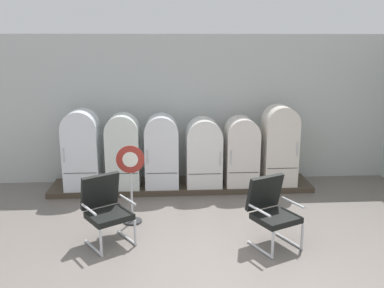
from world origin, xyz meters
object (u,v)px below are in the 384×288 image
(refrigerator_0, at_px, (82,147))
(sign_stand, at_px, (131,186))
(refrigerator_2, at_px, (162,149))
(armchair_right, at_px, (272,208))
(refrigerator_3, at_px, (204,151))
(refrigerator_5, at_px, (280,143))
(refrigerator_1, at_px, (123,149))
(refrigerator_4, at_px, (241,149))
(armchair_left, at_px, (106,207))

(refrigerator_0, distance_m, sign_stand, 1.90)
(refrigerator_2, xyz_separation_m, armchair_right, (1.66, -2.47, -0.32))
(sign_stand, bearing_deg, refrigerator_3, 48.83)
(refrigerator_3, distance_m, refrigerator_5, 1.57)
(refrigerator_1, height_order, sign_stand, refrigerator_1)
(refrigerator_4, bearing_deg, armchair_left, -137.93)
(refrigerator_1, xyz_separation_m, armchair_left, (-0.07, -2.20, -0.33))
(sign_stand, bearing_deg, armchair_left, -116.49)
(refrigerator_2, bearing_deg, sign_stand, -107.87)
(refrigerator_4, relative_size, sign_stand, 1.04)
(refrigerator_0, xyz_separation_m, armchair_left, (0.75, -2.22, -0.38))
(armchair_right, bearing_deg, refrigerator_4, 90.50)
(refrigerator_4, height_order, armchair_left, refrigerator_4)
(refrigerator_5, bearing_deg, refrigerator_3, 179.28)
(refrigerator_1, distance_m, sign_stand, 1.57)
(armchair_right, xyz_separation_m, sign_stand, (-2.16, 0.91, 0.09))
(refrigerator_2, bearing_deg, refrigerator_1, -177.69)
(sign_stand, bearing_deg, refrigerator_5, 27.71)
(refrigerator_4, height_order, armchair_right, refrigerator_4)
(refrigerator_1, xyz_separation_m, refrigerator_2, (0.77, 0.03, -0.02))
(refrigerator_0, height_order, refrigerator_4, refrigerator_0)
(refrigerator_1, distance_m, refrigerator_2, 0.77)
(refrigerator_5, bearing_deg, armchair_right, -107.29)
(refrigerator_3, bearing_deg, refrigerator_4, 0.11)
(armchair_left, relative_size, armchair_right, 1.00)
(refrigerator_2, height_order, sign_stand, refrigerator_2)
(refrigerator_3, relative_size, armchair_left, 1.33)
(refrigerator_3, relative_size, refrigerator_4, 0.99)
(refrigerator_2, distance_m, armchair_left, 2.41)
(refrigerator_1, bearing_deg, refrigerator_3, 0.94)
(refrigerator_0, relative_size, armchair_right, 1.52)
(refrigerator_4, xyz_separation_m, armchair_right, (0.02, -2.47, -0.28))
(refrigerator_2, xyz_separation_m, armchair_left, (-0.84, -2.24, -0.32))
(refrigerator_0, height_order, armchair_right, refrigerator_0)
(refrigerator_3, height_order, refrigerator_4, refrigerator_4)
(refrigerator_2, height_order, refrigerator_5, refrigerator_5)
(refrigerator_3, bearing_deg, refrigerator_5, -0.72)
(refrigerator_3, distance_m, armchair_right, 2.60)
(refrigerator_2, relative_size, refrigerator_3, 1.06)
(sign_stand, bearing_deg, refrigerator_1, 100.11)
(refrigerator_1, xyz_separation_m, refrigerator_3, (1.63, 0.03, -0.07))
(refrigerator_3, relative_size, armchair_right, 1.33)
(refrigerator_0, bearing_deg, refrigerator_4, 0.32)
(refrigerator_4, relative_size, refrigerator_5, 0.86)
(refrigerator_4, xyz_separation_m, armchair_left, (-2.47, -2.23, -0.28))
(refrigerator_3, bearing_deg, refrigerator_1, -179.06)
(refrigerator_2, distance_m, refrigerator_3, 0.86)
(armchair_left, bearing_deg, refrigerator_4, 42.07)
(refrigerator_5, bearing_deg, armchair_left, -145.82)
(refrigerator_0, bearing_deg, sign_stand, -54.73)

